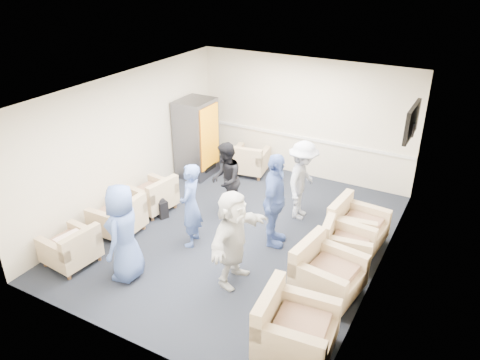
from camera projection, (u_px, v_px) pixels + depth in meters
The scene contains 25 objects.
floor at pixel (239, 234), 8.63m from camera, with size 6.00×6.00×0.00m, color black.
ceiling at pixel (238, 91), 7.43m from camera, with size 6.00×6.00×0.00m, color white.
back_wall at pixel (304, 118), 10.39m from camera, with size 5.00×0.02×2.70m, color beige.
front_wall at pixel (119, 259), 5.67m from camera, with size 5.00×0.02×2.70m, color beige.
left_wall at pixel (126, 142), 9.11m from camera, with size 0.02×6.00×2.70m, color beige.
right_wall at pixel (385, 202), 6.95m from camera, with size 0.02×6.00×2.70m, color beige.
chair_rail at pixel (302, 138), 10.57m from camera, with size 4.98×0.04×0.06m, color silver.
tv at pixel (412, 122), 8.08m from camera, with size 0.10×1.00×0.58m.
armchair_left_near at pixel (72, 249), 7.68m from camera, with size 0.82×0.82×0.60m.
armchair_left_mid at pixel (120, 219), 8.51m from camera, with size 0.81×0.81×0.63m.
armchair_left_far at pixel (154, 196), 9.30m from camera, with size 0.88×0.88×0.62m.
armchair_right_near at pixel (292, 329), 5.96m from camera, with size 1.02×1.02×0.74m.
armchair_right_midnear at pixel (325, 274), 7.00m from camera, with size 1.02×1.02×0.72m.
armchair_right_midfar at pixel (345, 242), 7.81m from camera, with size 0.92×0.92×0.65m.
armchair_right_far at pixel (355, 227), 8.20m from camera, with size 0.94×0.94×0.70m.
armchair_corner at pixel (249, 161), 10.82m from camera, with size 0.91×0.91×0.63m.
vending_machine at pixel (197, 138), 10.56m from camera, with size 0.72×0.84×1.78m.
backpack at pixel (161, 207), 9.10m from camera, with size 0.29×0.26×0.42m.
pillow at pixel (71, 240), 7.61m from camera, with size 0.44×0.34×0.13m, color white.
person_front_left at pixel (124, 233), 7.19m from camera, with size 0.79×0.51×1.61m, color #4560A6.
person_mid_left at pixel (191, 205), 8.04m from camera, with size 0.56×0.37×1.53m, color #4560A6.
person_back_left at pixel (226, 180), 8.97m from camera, with size 0.73×0.57×1.49m, color black.
person_back_right at pixel (302, 181), 8.86m from camera, with size 1.01×0.58×1.57m, color silver.
person_mid_right at pixel (275, 201), 7.99m from camera, with size 1.01×0.42×1.72m, color #4560A6.
person_front_right at pixel (233, 238), 7.09m from camera, with size 1.46×0.46×1.57m, color silver.
Camera 1 is at (3.54, -6.38, 4.72)m, focal length 35.00 mm.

